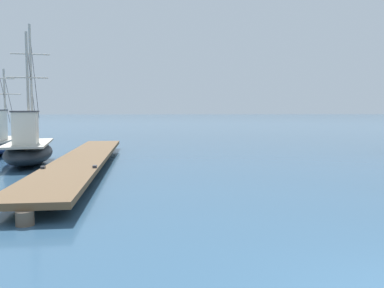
# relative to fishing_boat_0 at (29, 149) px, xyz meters

# --- Properties ---
(floating_dock) EXTENTS (2.60, 16.75, 0.53)m
(floating_dock) POSITION_rel_fishing_boat_0_xyz_m (2.55, -1.29, -0.30)
(floating_dock) COLOR brown
(floating_dock) RESTS_ON ground
(fishing_boat_0) EXTENTS (2.82, 6.96, 6.14)m
(fishing_boat_0) POSITION_rel_fishing_boat_0_xyz_m (0.00, 0.00, 0.00)
(fishing_boat_0) COLOR black
(fishing_boat_0) RESTS_ON ground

